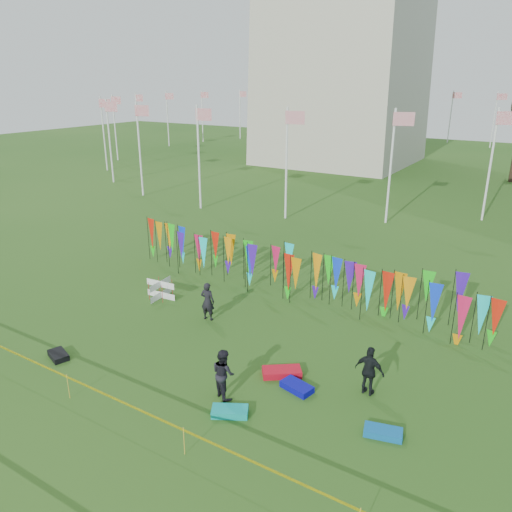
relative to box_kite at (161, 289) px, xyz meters
The scene contains 13 objects.
ground 7.14m from the box_kite, 47.21° to the right, with size 160.00×160.00×0.00m, color #214B15.
flagpole_ring 43.88m from the box_kite, 102.09° to the left, with size 57.40×56.16×8.00m.
banner_row 6.34m from the box_kite, 35.13° to the left, with size 18.64×0.64×2.35m.
caution_tape_near 8.84m from the box_kite, 58.48° to the right, with size 26.00×0.02×0.90m.
box_kite is the anchor object (origin of this frame).
person_left 3.31m from the box_kite, 10.03° to the right, with size 0.63×0.46×1.72m, color black.
person_mid 8.49m from the box_kite, 33.86° to the right, with size 0.83×0.51×1.71m, color black.
person_right 11.24m from the box_kite, 10.73° to the right, with size 1.01×0.58×1.73m, color black.
kite_bag_turquoise 9.49m from the box_kite, 34.95° to the right, with size 1.13×0.56×0.23m, color #0BABA6.
kite_bag_blue 9.48m from the box_kite, 19.45° to the right, with size 1.08×0.57×0.23m, color #0A0BA3.
kite_bag_red 8.51m from the box_kite, 18.22° to the right, with size 1.36×0.62×0.25m, color red.
kite_bag_black 6.12m from the box_kite, 86.22° to the right, with size 0.93×0.54×0.22m, color black.
kite_bag_teal 12.73m from the box_kite, 17.51° to the right, with size 1.10×0.53×0.21m, color #0C62AD.
Camera 1 is at (10.51, -10.77, 9.92)m, focal length 35.00 mm.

